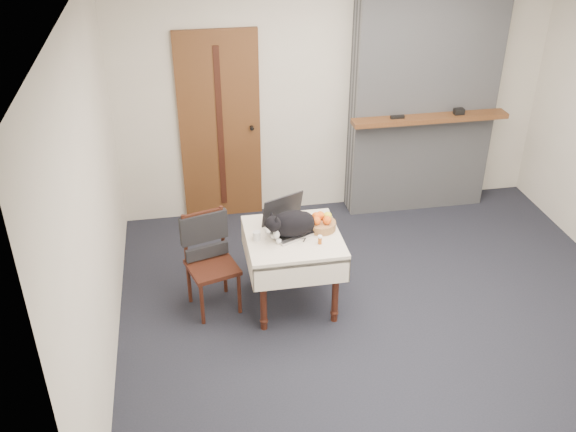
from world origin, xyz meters
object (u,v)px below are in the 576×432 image
Objects in this scene: laptop at (289,222)px; cat at (293,224)px; side_table at (293,246)px; chair at (208,248)px; cream_jar at (257,236)px; door at (220,128)px; pill_bottle at (320,240)px; fruit_basket at (321,223)px.

laptop is 0.12m from cat.
chair reaches higher than side_table.
cat reaches higher than cream_jar.
laptop is 0.86× the size of cat.
door reaches higher than chair.
side_table is 0.21m from laptop.
laptop is 0.72m from chair.
cat is 0.31m from cream_jar.
pill_bottle is (0.21, -0.26, -0.03)m from laptop.
side_table is at bearing -167.07° from fruit_basket.
laptop is at bearing 78.56° from cat.
cat is (0.02, -0.11, 0.04)m from laptop.
door is 1.73m from cream_jar.
pill_bottle is (0.49, -0.15, 0.00)m from cream_jar.
door reaches higher than side_table.
laptop is at bearing -75.07° from door.
side_table is 10.71× the size of cream_jar.
cat is 7.50× the size of pill_bottle.
chair reaches higher than fruit_basket.
door is 4.16× the size of laptop.
side_table is 10.52× the size of pill_bottle.
laptop is at bearing 21.72° from cream_jar.
cat is 0.26m from pill_bottle.
laptop is (0.42, -1.59, -0.23)m from door.
pill_bottle is (0.63, -1.85, -0.26)m from door.
chair is at bearing -99.61° from door.
laptop reaches higher than pill_bottle.
side_table is (0.44, -1.68, -0.41)m from door.
side_table is 3.20× the size of fruit_basket.
fruit_basket is at bearing -5.65° from cat.
fruit_basket reaches higher than pill_bottle.
chair is at bearing 174.58° from fruit_basket.
cat is 0.63× the size of chair.
laptop is 1.97× the size of fruit_basket.
fruit_basket is at bearing 74.56° from pill_bottle.
pill_bottle is at bearing -42.03° from side_table.
fruit_basket is 0.98m from chair.
pill_bottle is at bearing -71.19° from door.
fruit_basket is at bearing -66.89° from door.
side_table is 0.23m from cat.
pill_bottle reaches higher than cream_jar.
laptop reaches higher than cat.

